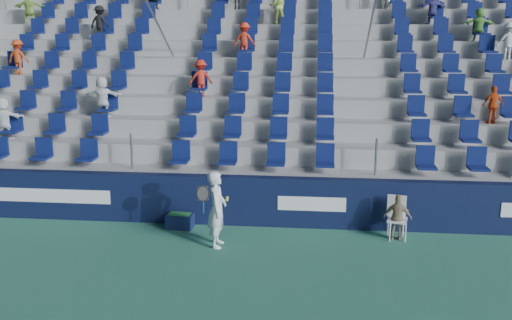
# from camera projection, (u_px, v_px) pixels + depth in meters

# --- Properties ---
(ground) EXTENTS (70.00, 70.00, 0.00)m
(ground) POSITION_uv_depth(u_px,v_px,m) (231.00, 281.00, 10.81)
(ground) COLOR #317258
(ground) RESTS_ON ground
(sponsor_wall) EXTENTS (24.00, 0.32, 1.20)m
(sponsor_wall) POSITION_uv_depth(u_px,v_px,m) (249.00, 201.00, 13.71)
(sponsor_wall) COLOR #0E1534
(sponsor_wall) RESTS_ON ground
(grandstand) EXTENTS (24.00, 8.17, 6.63)m
(grandstand) POSITION_uv_depth(u_px,v_px,m) (267.00, 107.00, 18.27)
(grandstand) COLOR #9B9B96
(grandstand) RESTS_ON ground
(tennis_player) EXTENTS (0.69, 0.65, 1.69)m
(tennis_player) POSITION_uv_depth(u_px,v_px,m) (217.00, 209.00, 12.33)
(tennis_player) COLOR silver
(tennis_player) RESTS_ON ground
(line_judge_chair) EXTENTS (0.51, 0.52, 0.97)m
(line_judge_chair) POSITION_uv_depth(u_px,v_px,m) (397.00, 214.00, 12.90)
(line_judge_chair) COLOR white
(line_judge_chair) RESTS_ON ground
(line_judge) EXTENTS (0.66, 0.38, 1.05)m
(line_judge) POSITION_uv_depth(u_px,v_px,m) (398.00, 217.00, 12.76)
(line_judge) COLOR tan
(line_judge) RESTS_ON ground
(ball_bin) EXTENTS (0.65, 0.45, 0.35)m
(ball_bin) POSITION_uv_depth(u_px,v_px,m) (180.00, 220.00, 13.58)
(ball_bin) COLOR #10183C
(ball_bin) RESTS_ON ground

